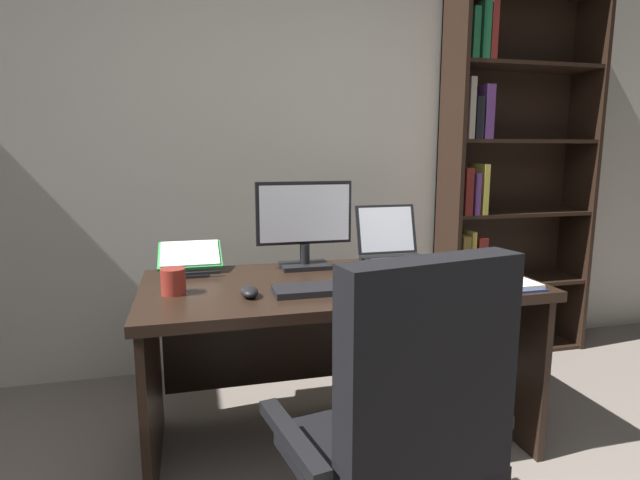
% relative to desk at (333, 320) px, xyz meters
% --- Properties ---
extents(wall_back, '(5.41, 0.12, 2.55)m').
position_rel_desk_xyz_m(wall_back, '(-0.07, 0.91, 0.75)').
color(wall_back, beige).
rests_on(wall_back, ground).
extents(desk, '(1.58, 0.77, 0.72)m').
position_rel_desk_xyz_m(desk, '(0.00, 0.00, 0.00)').
color(desk, black).
rests_on(desk, ground).
extents(bookshelf, '(0.93, 0.30, 2.18)m').
position_rel_desk_xyz_m(bookshelf, '(1.26, 0.70, 0.56)').
color(bookshelf, black).
rests_on(bookshelf, ground).
extents(office_chair, '(0.67, 0.60, 1.00)m').
position_rel_desk_xyz_m(office_chair, '(-0.06, -0.87, -0.10)').
color(office_chair, black).
rests_on(office_chair, ground).
extents(monitor, '(0.44, 0.16, 0.39)m').
position_rel_desk_xyz_m(monitor, '(-0.09, 0.18, 0.39)').
color(monitor, black).
rests_on(monitor, desk).
extents(laptop, '(0.31, 0.33, 0.26)m').
position_rel_desk_xyz_m(laptop, '(0.36, 0.19, 0.25)').
color(laptop, black).
rests_on(laptop, desk).
extents(keyboard, '(0.42, 0.15, 0.02)m').
position_rel_desk_xyz_m(keyboard, '(-0.09, -0.23, 0.21)').
color(keyboard, black).
rests_on(keyboard, desk).
extents(computer_mouse, '(0.06, 0.10, 0.04)m').
position_rel_desk_xyz_m(computer_mouse, '(-0.39, -0.23, 0.22)').
color(computer_mouse, black).
rests_on(computer_mouse, desk).
extents(reading_stand_with_book, '(0.27, 0.27, 0.12)m').
position_rel_desk_xyz_m(reading_stand_with_book, '(-0.59, 0.24, 0.26)').
color(reading_stand_with_book, black).
rests_on(reading_stand_with_book, desk).
extents(open_binder, '(0.47, 0.33, 0.02)m').
position_rel_desk_xyz_m(open_binder, '(0.49, -0.28, 0.21)').
color(open_binder, navy).
rests_on(open_binder, desk).
extents(notepad, '(0.18, 0.23, 0.01)m').
position_rel_desk_xyz_m(notepad, '(0.21, -0.10, 0.20)').
color(notepad, white).
rests_on(notepad, desk).
extents(pen, '(0.14, 0.05, 0.01)m').
position_rel_desk_xyz_m(pen, '(0.23, -0.10, 0.21)').
color(pen, black).
rests_on(pen, notepad).
extents(coffee_mug, '(0.09, 0.09, 0.10)m').
position_rel_desk_xyz_m(coffee_mug, '(-0.66, -0.12, 0.24)').
color(coffee_mug, maroon).
rests_on(coffee_mug, desk).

